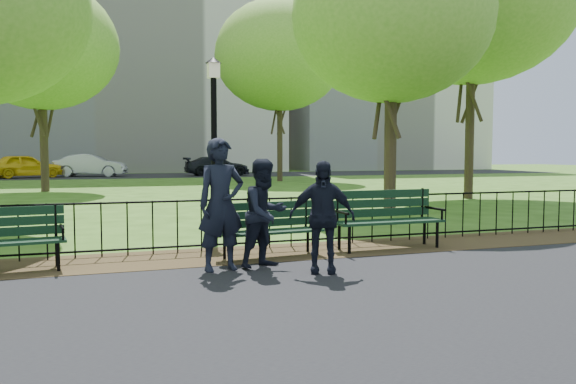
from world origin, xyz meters
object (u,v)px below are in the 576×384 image
object	(u,v)px
lamppost	(214,140)
sedan_silver	(91,165)
sedan_dark	(217,166)
person_left	(221,205)
person_mid	(265,213)
park_bench_right_a	(386,213)
tree_near_e	(392,17)
tree_far_c	(41,45)
tree_far_e	(280,55)
taxi	(25,166)
person_right	(322,217)
park_bench_main	(256,223)

from	to	relation	value
lamppost	sedan_silver	xyz separation A→B (m)	(-2.73, 30.75, -1.14)
lamppost	sedan_dark	xyz separation A→B (m)	(6.05, 29.71, -1.23)
person_left	person_mid	distance (m)	0.67
park_bench_right_a	tree_near_e	size ratio (longest dim) A/B	0.25
lamppost	sedan_silver	world-z (taller)	lamppost
tree_near_e	tree_far_c	world-z (taller)	tree_far_c
tree_far_e	sedan_silver	size ratio (longest dim) A/B	2.20
tree_near_e	taxi	size ratio (longest dim) A/B	1.71
park_bench_right_a	person_left	xyz separation A→B (m)	(-3.11, -0.92, 0.31)
tree_far_c	tree_far_e	world-z (taller)	tree_far_e
tree_near_e	person_mid	bearing A→B (deg)	-130.73
tree_far_c	person_left	bearing A→B (deg)	-78.29
lamppost	taxi	world-z (taller)	lamppost
lamppost	person_right	world-z (taller)	lamppost
tree_far_c	sedan_silver	bearing A→B (deg)	83.79
person_right	taxi	xyz separation A→B (m)	(-7.62, 33.81, 0.01)
park_bench_main	tree_near_e	world-z (taller)	tree_near_e
person_left	tree_near_e	bearing A→B (deg)	36.43
tree_far_e	person_mid	distance (m)	25.96
tree_far_c	person_left	distance (m)	19.72
park_bench_main	tree_far_c	distance (m)	19.30
person_right	sedan_silver	distance (m)	34.82
sedan_silver	lamppost	bearing A→B (deg)	-161.84
taxi	person_right	bearing A→B (deg)	170.35
tree_near_e	lamppost	bearing A→B (deg)	-150.25
tree_far_e	taxi	bearing A→B (deg)	147.75
park_bench_right_a	sedan_dark	world-z (taller)	sedan_dark
person_left	sedan_silver	xyz separation A→B (m)	(-2.17, 34.06, -0.14)
person_left	sedan_dark	bearing A→B (deg)	68.89
lamppost	tree_far_c	xyz separation A→B (m)	(-4.41, 15.29, 4.32)
lamppost	person_right	bearing A→B (deg)	-79.24
tree_far_c	person_mid	distance (m)	19.89
tree_near_e	sedan_silver	size ratio (longest dim) A/B	1.65
park_bench_main	tree_far_c	size ratio (longest dim) A/B	0.20
park_bench_right_a	sedan_dark	xyz separation A→B (m)	(3.51, 32.10, 0.07)
park_bench_right_a	tree_far_e	size ratio (longest dim) A/B	0.19
tree_far_e	sedan_silver	xyz separation A→B (m)	(-10.70, 10.20, -6.56)
tree_far_c	tree_far_e	size ratio (longest dim) A/B	0.85
person_mid	sedan_silver	bearing A→B (deg)	70.06
sedan_dark	sedan_silver	bearing A→B (deg)	82.14
park_bench_main	park_bench_right_a	size ratio (longest dim) A/B	0.90
sedan_dark	person_left	bearing A→B (deg)	167.60
taxi	tree_far_e	bearing A→B (deg)	-144.59
tree_far_c	taxi	size ratio (longest dim) A/B	1.94
tree_near_e	sedan_dark	bearing A→B (deg)	89.39
lamppost	person_mid	bearing A→B (deg)	-88.45
park_bench_main	person_left	size ratio (longest dim) A/B	0.94
park_bench_right_a	tree_far_e	xyz separation A→B (m)	(5.42, 22.94, 6.73)
tree_near_e	taxi	distance (m)	29.84
park_bench_main	lamppost	xyz separation A→B (m)	(-0.14, 2.59, 1.36)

